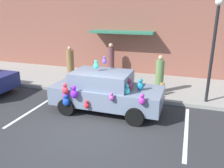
# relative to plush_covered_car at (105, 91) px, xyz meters

# --- Properties ---
(ground_plane) EXTENTS (60.00, 60.00, 0.00)m
(ground_plane) POSITION_rel_plush_covered_car_xyz_m (-0.04, -1.65, -0.80)
(ground_plane) COLOR #2D2D30
(sidewalk) EXTENTS (24.00, 4.00, 0.15)m
(sidewalk) POSITION_rel_plush_covered_car_xyz_m (-0.04, 3.35, -0.72)
(sidewalk) COLOR gray
(sidewalk) RESTS_ON ground
(storefront_building) EXTENTS (24.00, 1.25, 6.40)m
(storefront_building) POSITION_rel_plush_covered_car_xyz_m (-0.05, 5.50, 2.40)
(storefront_building) COLOR brown
(storefront_building) RESTS_ON ground
(parking_stripe_front) EXTENTS (0.12, 3.60, 0.01)m
(parking_stripe_front) POSITION_rel_plush_covered_car_xyz_m (3.04, -0.65, -0.79)
(parking_stripe_front) COLOR silver
(parking_stripe_front) RESTS_ON ground
(parking_stripe_rear) EXTENTS (0.12, 3.60, 0.01)m
(parking_stripe_rear) POSITION_rel_plush_covered_car_xyz_m (-2.72, -0.65, -0.79)
(parking_stripe_rear) COLOR silver
(parking_stripe_rear) RESTS_ON ground
(plush_covered_car) EXTENTS (4.16, 2.01, 2.06)m
(plush_covered_car) POSITION_rel_plush_covered_car_xyz_m (0.00, 0.00, 0.00)
(plush_covered_car) COLOR slate
(plush_covered_car) RESTS_ON ground
(teddy_bear_on_sidewalk) EXTENTS (0.30, 0.25, 0.57)m
(teddy_bear_on_sidewalk) POSITION_rel_plush_covered_car_xyz_m (1.90, 2.06, -0.38)
(teddy_bear_on_sidewalk) COLOR #9E723D
(teddy_bear_on_sidewalk) RESTS_ON sidewalk
(street_lamp_post) EXTENTS (0.28, 0.28, 4.01)m
(street_lamp_post) POSITION_rel_plush_covered_car_xyz_m (3.72, 1.85, 1.80)
(street_lamp_post) COLOR black
(street_lamp_post) RESTS_ON sidewalk
(pedestrian_near_shopfront) EXTENTS (0.37, 0.37, 1.70)m
(pedestrian_near_shopfront) POSITION_rel_plush_covered_car_xyz_m (1.72, 2.37, 0.14)
(pedestrian_near_shopfront) COLOR #65874D
(pedestrian_near_shopfront) RESTS_ON sidewalk
(pedestrian_walking_past) EXTENTS (0.40, 0.40, 1.80)m
(pedestrian_walking_past) POSITION_rel_plush_covered_car_xyz_m (-1.35, 4.59, 0.18)
(pedestrian_walking_past) COLOR brown
(pedestrian_walking_past) RESTS_ON sidewalk
(pedestrian_by_lamp) EXTENTS (0.38, 0.38, 1.85)m
(pedestrian_by_lamp) POSITION_rel_plush_covered_car_xyz_m (-2.85, 2.56, 0.21)
(pedestrian_by_lamp) COLOR olive
(pedestrian_by_lamp) RESTS_ON sidewalk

